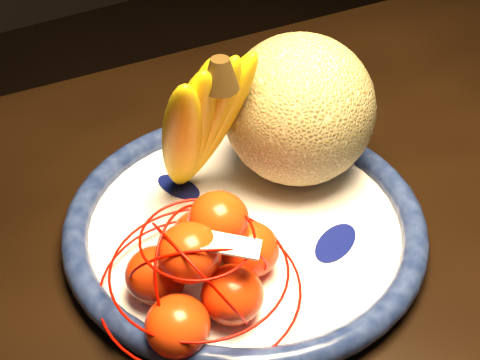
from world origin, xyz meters
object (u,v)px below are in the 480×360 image
fruit_bowl (245,224)px  cantaloupe (299,110)px  dining_table (180,345)px  banana_bunch (197,122)px  mandarin_bag (203,266)px

fruit_bowl → cantaloupe: bearing=25.3°
fruit_bowl → dining_table: bearing=-160.3°
banana_bunch → dining_table: bearing=-142.2°
cantaloupe → mandarin_bag: bearing=-149.9°
dining_table → fruit_bowl: 0.15m
cantaloupe → banana_bunch: bearing=173.2°
cantaloupe → mandarin_bag: 0.22m
dining_table → mandarin_bag: 0.14m
cantaloupe → fruit_bowl: bearing=-154.7°
dining_table → cantaloupe: (0.21, 0.09, 0.18)m
dining_table → banana_bunch: 0.24m
mandarin_bag → banana_bunch: bearing=62.0°
cantaloupe → mandarin_bag: (-0.19, -0.11, -0.05)m
fruit_bowl → cantaloupe: 0.14m
fruit_bowl → mandarin_bag: 0.11m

